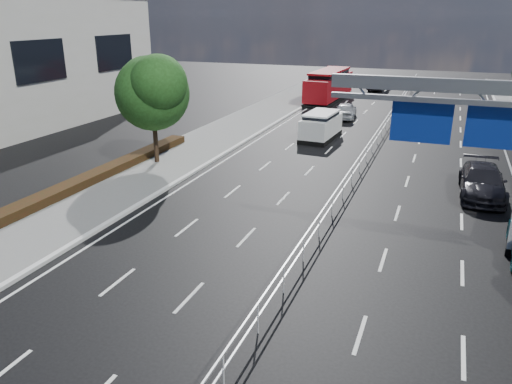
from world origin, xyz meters
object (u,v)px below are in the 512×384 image
(near_car_silver, at_px, (346,110))
(parked_car_dark, at_px, (482,181))
(white_minivan, at_px, (321,126))
(red_bus, at_px, (329,85))
(near_car_dark, at_px, (379,83))

(near_car_silver, xyz_separation_m, parked_car_dark, (10.46, -17.24, 0.03))
(white_minivan, bearing_deg, red_bus, 104.84)
(white_minivan, relative_size, near_car_silver, 1.11)
(near_car_silver, relative_size, parked_car_dark, 0.82)
(red_bus, bearing_deg, white_minivan, -76.69)
(red_bus, height_order, parked_car_dark, red_bus)
(near_car_dark, distance_m, parked_car_dark, 37.29)
(white_minivan, bearing_deg, near_car_silver, 92.39)
(white_minivan, bearing_deg, near_car_dark, 92.67)
(parked_car_dark, bearing_deg, red_bus, 116.95)
(red_bus, distance_m, parked_car_dark, 29.44)
(red_bus, distance_m, near_car_dark, 10.73)
(white_minivan, distance_m, red_bus, 17.29)
(white_minivan, relative_size, red_bus, 0.44)
(white_minivan, xyz_separation_m, red_bus, (-3.37, 16.95, 0.70))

